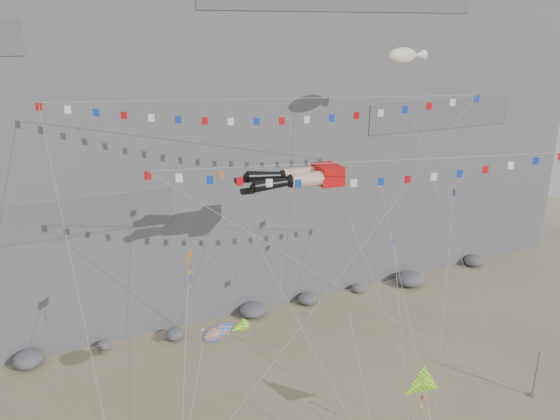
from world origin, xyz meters
name	(u,v)px	position (x,y,z in m)	size (l,w,h in m)	color
cliff	(196,44)	(0.00, 32.00, 25.00)	(80.00, 28.00, 50.00)	slate
talus_boulders	(253,310)	(0.00, 17.00, 0.60)	(60.00, 3.00, 1.20)	#5E5E63
anchor_pole_right	(536,374)	(14.79, -3.20, 1.94)	(0.12, 0.12, 3.89)	gray
legs_kite	(301,177)	(0.06, 7.23, 16.37)	(7.92, 17.24, 22.66)	#BC0C0B
flag_banner_upper	(269,99)	(-0.97, 10.57, 21.65)	(31.23, 19.02, 29.61)	#BC0C0B
flag_banner_lower	(369,162)	(3.19, 3.31, 18.07)	(28.30, 8.72, 21.55)	#BC0C0B
harlequin_kite	(189,258)	(-9.61, 3.04, 13.45)	(4.31, 8.04, 15.62)	red
fish_windsock	(218,333)	(-8.18, 2.48, 8.21)	(6.99, 7.14, 11.28)	orange
delta_kite	(424,384)	(3.27, -4.05, 5.16)	(2.74, 4.71, 7.28)	yellow
blimp_windsock	(402,56)	(10.52, 10.16, 24.48)	(5.98, 12.30, 27.14)	beige
small_kite_a	(225,182)	(-5.20, 8.85, 16.23)	(5.60, 14.92, 22.56)	#E24F13
small_kite_b	(394,244)	(6.03, 3.65, 11.45)	(4.15, 8.76, 14.55)	purple
small_kite_c	(348,307)	(0.00, 0.12, 9.36)	(1.45, 6.93, 11.39)	#1D9416
small_kite_d	(381,189)	(7.36, 7.49, 14.54)	(5.47, 15.91, 21.75)	yellow
small_kite_e	(454,197)	(10.59, 2.86, 14.71)	(7.76, 8.65, 18.42)	#1231A1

